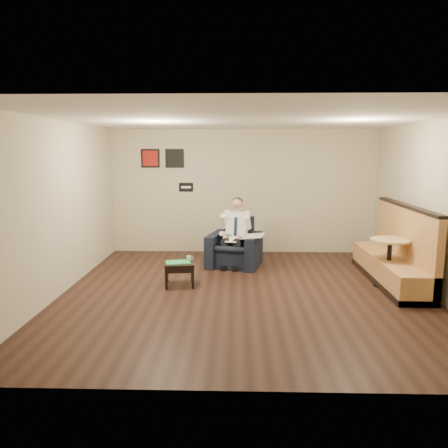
{
  "coord_description": "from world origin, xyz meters",
  "views": [
    {
      "loc": [
        -0.14,
        -6.92,
        2.3
      ],
      "look_at": [
        -0.38,
        1.2,
        0.95
      ],
      "focal_mm": 35.0,
      "sensor_mm": 36.0,
      "label": 1
    }
  ],
  "objects_px": {
    "armchair": "(234,242)",
    "side_table": "(180,274)",
    "coffee_mug": "(189,258)",
    "banquette": "(391,244)",
    "cafe_table": "(389,263)",
    "green_folder": "(178,262)",
    "seated_man": "(233,235)",
    "smartphone": "(182,260)"
  },
  "relations": [
    {
      "from": "side_table",
      "to": "smartphone",
      "type": "height_order",
      "value": "smartphone"
    },
    {
      "from": "banquette",
      "to": "side_table",
      "type": "bearing_deg",
      "value": -175.32
    },
    {
      "from": "cafe_table",
      "to": "smartphone",
      "type": "bearing_deg",
      "value": 178.51
    },
    {
      "from": "side_table",
      "to": "green_folder",
      "type": "relative_size",
      "value": 1.22
    },
    {
      "from": "smartphone",
      "to": "cafe_table",
      "type": "height_order",
      "value": "cafe_table"
    },
    {
      "from": "side_table",
      "to": "smartphone",
      "type": "xyz_separation_m",
      "value": [
        0.03,
        0.15,
        0.21
      ]
    },
    {
      "from": "green_folder",
      "to": "banquette",
      "type": "relative_size",
      "value": 0.15
    },
    {
      "from": "armchair",
      "to": "green_folder",
      "type": "height_order",
      "value": "armchair"
    },
    {
      "from": "armchair",
      "to": "side_table",
      "type": "xyz_separation_m",
      "value": [
        -0.95,
        -1.36,
        -0.28
      ]
    },
    {
      "from": "smartphone",
      "to": "banquette",
      "type": "distance_m",
      "value": 3.71
    },
    {
      "from": "coffee_mug",
      "to": "cafe_table",
      "type": "bearing_deg",
      "value": -1.2
    },
    {
      "from": "green_folder",
      "to": "cafe_table",
      "type": "bearing_deg",
      "value": 1.25
    },
    {
      "from": "green_folder",
      "to": "cafe_table",
      "type": "xyz_separation_m",
      "value": [
        3.64,
        0.08,
        -0.0
      ]
    },
    {
      "from": "side_table",
      "to": "armchair",
      "type": "bearing_deg",
      "value": 55.09
    },
    {
      "from": "side_table",
      "to": "green_folder",
      "type": "distance_m",
      "value": 0.21
    },
    {
      "from": "armchair",
      "to": "smartphone",
      "type": "distance_m",
      "value": 1.52
    },
    {
      "from": "coffee_mug",
      "to": "side_table",
      "type": "bearing_deg",
      "value": -138.65
    },
    {
      "from": "side_table",
      "to": "cafe_table",
      "type": "height_order",
      "value": "cafe_table"
    },
    {
      "from": "smartphone",
      "to": "cafe_table",
      "type": "relative_size",
      "value": 0.15
    },
    {
      "from": "smartphone",
      "to": "banquette",
      "type": "xyz_separation_m",
      "value": [
        3.7,
        0.15,
        0.27
      ]
    },
    {
      "from": "seated_man",
      "to": "coffee_mug",
      "type": "height_order",
      "value": "seated_man"
    },
    {
      "from": "smartphone",
      "to": "side_table",
      "type": "bearing_deg",
      "value": -97.35
    },
    {
      "from": "armchair",
      "to": "seated_man",
      "type": "bearing_deg",
      "value": -90.0
    },
    {
      "from": "side_table",
      "to": "cafe_table",
      "type": "bearing_deg",
      "value": 0.91
    },
    {
      "from": "seated_man",
      "to": "cafe_table",
      "type": "relative_size",
      "value": 1.59
    },
    {
      "from": "seated_man",
      "to": "banquette",
      "type": "height_order",
      "value": "banquette"
    },
    {
      "from": "banquette",
      "to": "cafe_table",
      "type": "relative_size",
      "value": 3.22
    },
    {
      "from": "armchair",
      "to": "smartphone",
      "type": "bearing_deg",
      "value": -113.9
    },
    {
      "from": "coffee_mug",
      "to": "banquette",
      "type": "bearing_deg",
      "value": 2.8
    },
    {
      "from": "armchair",
      "to": "seated_man",
      "type": "xyz_separation_m",
      "value": [
        -0.03,
        -0.12,
        0.18
      ]
    },
    {
      "from": "armchair",
      "to": "side_table",
      "type": "relative_size",
      "value": 1.98
    },
    {
      "from": "coffee_mug",
      "to": "banquette",
      "type": "relative_size",
      "value": 0.03
    },
    {
      "from": "coffee_mug",
      "to": "banquette",
      "type": "distance_m",
      "value": 3.59
    },
    {
      "from": "seated_man",
      "to": "cafe_table",
      "type": "height_order",
      "value": "seated_man"
    },
    {
      "from": "armchair",
      "to": "green_folder",
      "type": "relative_size",
      "value": 2.42
    },
    {
      "from": "seated_man",
      "to": "banquette",
      "type": "distance_m",
      "value": 2.96
    },
    {
      "from": "armchair",
      "to": "banquette",
      "type": "height_order",
      "value": "banquette"
    },
    {
      "from": "seated_man",
      "to": "cafe_table",
      "type": "bearing_deg",
      "value": -10.16
    },
    {
      "from": "armchair",
      "to": "green_folder",
      "type": "bearing_deg",
      "value": -111.71
    },
    {
      "from": "smartphone",
      "to": "coffee_mug",
      "type": "bearing_deg",
      "value": -7.1
    },
    {
      "from": "side_table",
      "to": "banquette",
      "type": "relative_size",
      "value": 0.19
    },
    {
      "from": "armchair",
      "to": "side_table",
      "type": "bearing_deg",
      "value": -111.45
    }
  ]
}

